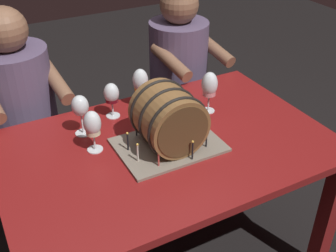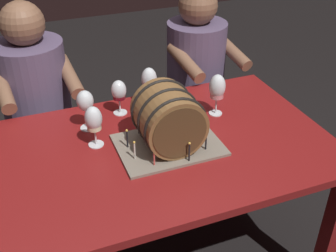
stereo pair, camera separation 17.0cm
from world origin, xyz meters
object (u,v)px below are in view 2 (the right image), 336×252
Objects in this scene: dining_table at (167,163)px; wine_glass_white at (94,120)px; person_seated_left at (40,116)px; wine_glass_red at (119,92)px; person_seated_right at (195,89)px; wine_glass_rose at (217,88)px; barrel_cake at (168,120)px; wine_glass_amber at (149,81)px; wine_glass_empty at (85,102)px.

wine_glass_white is at bearing 160.12° from dining_table.
wine_glass_red is at bearing -49.01° from person_seated_left.
person_seated_left reaches higher than wine_glass_red.
person_seated_right reaches higher than wine_glass_red.
wine_glass_white is 1.08× the size of wine_glass_red.
person_seated_right is (0.74, 0.62, -0.30)m from wine_glass_white.
barrel_cake is at bearing -151.37° from wine_glass_rose.
wine_glass_amber is at bearing 82.95° from barrel_cake.
wine_glass_red is (-0.42, 0.17, -0.02)m from wine_glass_rose.
wine_glass_rose is at bearing -22.08° from wine_glass_red.
wine_glass_white is at bearing -127.54° from wine_glass_red.
dining_table is 0.41m from wine_glass_rose.
wine_glass_rose is 1.10× the size of wine_glass_white.
barrel_cake reaches higher than wine_glass_red.
wine_glass_red is at bearing 109.67° from dining_table.
person_seated_right reaches higher than barrel_cake.
person_seated_right is (0.16, 0.57, -0.31)m from wine_glass_rose.
wine_glass_red is 0.76m from person_seated_right.
person_seated_right reaches higher than wine_glass_amber.
wine_glass_white is 0.93× the size of wine_glass_amber.
wine_glass_red is at bearing -171.60° from wine_glass_amber.
wine_glass_empty is 0.95× the size of wine_glass_amber.
person_seated_right is at bearing 39.76° from wine_glass_white.
barrel_cake is 2.28× the size of wine_glass_empty.
wine_glass_amber is (0.32, 0.10, -0.00)m from wine_glass_empty.
dining_table is at bearing -40.54° from wine_glass_empty.
wine_glass_empty is (-0.58, 0.09, -0.00)m from wine_glass_rose.
person_seated_right is at bearing 74.27° from wine_glass_rose.
wine_glass_amber is 0.70m from person_seated_left.
wine_glass_amber is at bearing 36.63° from wine_glass_white.
wine_glass_rose is 1.00m from person_seated_left.
wine_glass_rose reaches higher than wine_glass_red.
barrel_cake is 0.38m from wine_glass_empty.
wine_glass_rose is at bearing -105.73° from person_seated_right.
person_seated_left is (-0.46, 0.72, -0.06)m from dining_table.
wine_glass_rose is at bearing 28.63° from barrel_cake.
wine_glass_red is (-0.11, 0.33, -0.01)m from barrel_cake.
wine_glass_empty is at bearing 139.46° from dining_table.
barrel_cake reaches higher than dining_table.
wine_glass_rose is 1.19× the size of wine_glass_red.
barrel_cake is 0.36× the size of person_seated_left.
barrel_cake reaches higher than wine_glass_empty.
barrel_cake is 0.30m from wine_glass_white.
barrel_cake is at bearing -23.27° from wine_glass_white.
wine_glass_rose is at bearing -9.07° from wine_glass_empty.
person_seated_left reaches higher than wine_glass_white.
person_seated_left is at bearing 106.53° from wine_glass_white.
dining_table is 1.17× the size of person_seated_left.
wine_glass_white reaches higher than wine_glass_red.
wine_glass_white is at bearing -88.70° from wine_glass_empty.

